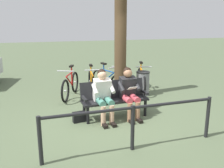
% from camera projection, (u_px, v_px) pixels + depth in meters
% --- Properties ---
extents(ground_plane, '(40.00, 40.00, 0.00)m').
position_uv_depth(ground_plane, '(113.00, 119.00, 6.09)').
color(ground_plane, '#566647').
extents(bench, '(1.64, 0.62, 0.87)m').
position_uv_depth(bench, '(114.00, 96.00, 6.17)').
color(bench, black).
rests_on(bench, ground).
extents(person_reading, '(0.52, 0.79, 1.20)m').
position_uv_depth(person_reading, '(129.00, 90.00, 6.09)').
color(person_reading, '#262628').
rests_on(person_reading, ground).
extents(person_companion, '(0.52, 0.79, 1.20)m').
position_uv_depth(person_companion, '(103.00, 93.00, 5.88)').
color(person_companion, white).
rests_on(person_companion, ground).
extents(handbag, '(0.32, 0.19, 0.24)m').
position_uv_depth(handbag, '(79.00, 117.00, 5.91)').
color(handbag, black).
rests_on(handbag, ground).
extents(tree_trunk, '(0.35, 0.35, 3.91)m').
position_uv_depth(tree_trunk, '(120.00, 31.00, 7.28)').
color(tree_trunk, '#4C3823').
rests_on(tree_trunk, ground).
extents(litter_bin, '(0.42, 0.42, 0.74)m').
position_uv_depth(litter_bin, '(143.00, 83.00, 7.88)').
color(litter_bin, slate).
rests_on(litter_bin, ground).
extents(bicycle_orange, '(0.55, 1.65, 0.94)m').
position_uv_depth(bicycle_orange, '(141.00, 80.00, 8.31)').
color(bicycle_orange, black).
rests_on(bicycle_orange, ground).
extents(bicycle_black, '(0.77, 1.55, 0.94)m').
position_uv_depth(bicycle_black, '(121.00, 80.00, 8.33)').
color(bicycle_black, black).
rests_on(bicycle_black, ground).
extents(bicycle_red, '(0.73, 1.58, 0.94)m').
position_uv_depth(bicycle_red, '(107.00, 81.00, 8.15)').
color(bicycle_red, black).
rests_on(bicycle_red, ground).
extents(bicycle_silver, '(0.48, 1.68, 0.94)m').
position_uv_depth(bicycle_silver, '(92.00, 84.00, 7.84)').
color(bicycle_silver, black).
rests_on(bicycle_silver, ground).
extents(bicycle_green, '(0.72, 1.58, 0.94)m').
position_uv_depth(bicycle_green, '(70.00, 85.00, 7.70)').
color(bicycle_green, black).
rests_on(bicycle_green, ground).
extents(railing_fence, '(3.28, 0.27, 0.85)m').
position_uv_depth(railing_fence, '(133.00, 119.00, 4.56)').
color(railing_fence, black).
rests_on(railing_fence, ground).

